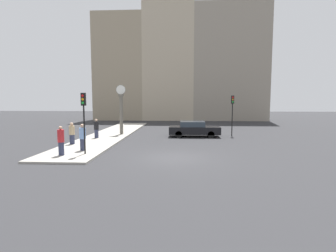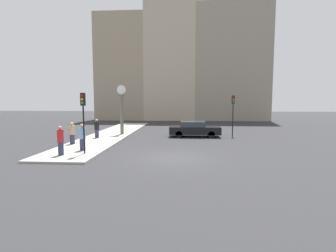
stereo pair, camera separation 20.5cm
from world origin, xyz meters
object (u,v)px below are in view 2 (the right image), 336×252
Objects in this scene: street_clock at (122,110)px; pedestrian_tan_coat at (72,133)px; pedestrian_red_top at (61,141)px; pedestrian_black_jacket at (97,129)px; pedestrian_blue_stripe at (82,137)px; traffic_light_far at (233,107)px; sedan_car at (194,129)px; traffic_light_near at (83,110)px.

pedestrian_tan_coat is at bearing -111.97° from street_clock.
pedestrian_tan_coat is at bearing 104.67° from pedestrian_red_top.
pedestrian_red_top is 1.07× the size of pedestrian_black_jacket.
pedestrian_black_jacket is at bearing 99.71° from pedestrian_blue_stripe.
pedestrian_tan_coat is (-2.33, -5.77, -1.51)m from street_clock.
pedestrian_black_jacket is (-12.01, -2.92, -1.78)m from traffic_light_far.
sedan_car is 2.84× the size of pedestrian_black_jacket.
street_clock is 2.86× the size of pedestrian_black_jacket.
traffic_light_far reaches higher than pedestrian_blue_stripe.
pedestrian_black_jacket is at bearing -166.32° from traffic_light_far.
traffic_light_far is at bearing 12.80° from sedan_car.
sedan_car is 1.25× the size of traffic_light_near.
pedestrian_black_jacket is (-0.24, 7.01, -0.06)m from pedestrian_red_top.
traffic_light_far is at bearing 13.68° from pedestrian_black_jacket.
pedestrian_tan_coat is 3.98m from pedestrian_red_top.
traffic_light_near is at bearing -62.78° from pedestrian_blue_stripe.
pedestrian_red_top is at bearing -88.08° from pedestrian_black_jacket.
pedestrian_blue_stripe is at bearing 65.56° from pedestrian_red_top.
street_clock is at bearing 82.18° from pedestrian_red_top.
street_clock reaches higher than traffic_light_far.
pedestrian_blue_stripe is (-0.52, 1.02, -1.79)m from traffic_light_near.
street_clock reaches higher than pedestrian_red_top.
traffic_light_near is at bearing -77.32° from pedestrian_black_jacket.
pedestrian_tan_coat is at bearing -150.14° from sedan_car.
pedestrian_blue_stripe is at bearing -80.29° from pedestrian_black_jacket.
pedestrian_blue_stripe reaches higher than pedestrian_tan_coat.
traffic_light_near is 6.90m from pedestrian_black_jacket.
pedestrian_tan_coat is (-1.71, 2.30, -0.06)m from pedestrian_blue_stripe.
pedestrian_red_top reaches higher than pedestrian_blue_stripe.
street_clock is at bearing 175.85° from sedan_car.
traffic_light_near reaches higher than pedestrian_red_top.
traffic_light_far is (3.59, 0.82, 1.99)m from sedan_car.
pedestrian_tan_coat reaches higher than sedan_car.
pedestrian_red_top is (-1.23, -0.52, -1.77)m from traffic_light_near.
street_clock is at bearing 89.39° from traffic_light_near.
traffic_light_far is at bearing 25.48° from pedestrian_tan_coat.
traffic_light_near is 14.14m from traffic_light_far.
traffic_light_far reaches higher than pedestrian_black_jacket.
traffic_light_far is at bearing 37.17° from pedestrian_blue_stripe.
pedestrian_black_jacket is (-8.42, -2.11, 0.21)m from sedan_car.
pedestrian_red_top is at bearing -131.89° from sedan_car.
traffic_light_far is 2.32× the size of pedestrian_black_jacket.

